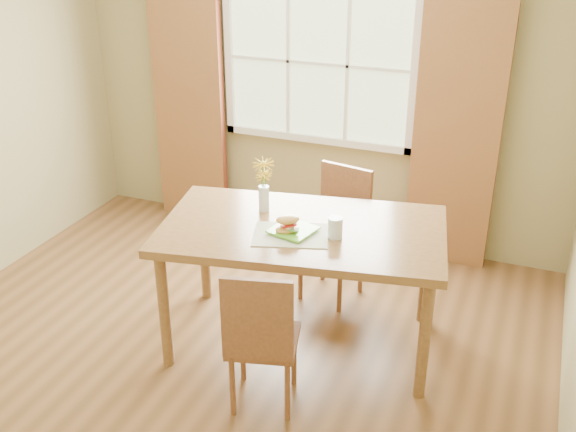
% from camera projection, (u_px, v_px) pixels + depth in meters
% --- Properties ---
extents(room, '(4.24, 3.84, 2.74)m').
position_uv_depth(room, '(210.00, 158.00, 3.86)').
color(room, brown).
rests_on(room, ground).
extents(window, '(1.62, 0.06, 1.32)m').
position_uv_depth(window, '(318.00, 63.00, 5.36)').
color(window, '#AFC293').
rests_on(window, room).
extents(curtain_left, '(0.65, 0.08, 2.20)m').
position_uv_depth(curtain_left, '(189.00, 100.00, 5.84)').
color(curtain_left, maroon).
rests_on(curtain_left, room).
extents(curtain_right, '(0.65, 0.08, 2.20)m').
position_uv_depth(curtain_right, '(457.00, 131.00, 5.08)').
color(curtain_right, maroon).
rests_on(curtain_right, room).
extents(dining_table, '(1.90, 1.29, 0.85)m').
position_uv_depth(dining_table, '(302.00, 239.00, 4.21)').
color(dining_table, brown).
rests_on(dining_table, room).
extents(chair_near, '(0.47, 0.47, 0.93)m').
position_uv_depth(chair_near, '(261.00, 335.00, 3.72)').
color(chair_near, brown).
rests_on(chair_near, room).
extents(chair_far, '(0.48, 0.48, 0.97)m').
position_uv_depth(chair_far, '(338.00, 227.00, 4.89)').
color(chair_far, brown).
rests_on(chair_far, room).
extents(placemat, '(0.53, 0.45, 0.01)m').
position_uv_depth(placemat, '(291.00, 235.00, 4.06)').
color(placemat, beige).
rests_on(placemat, dining_table).
extents(plate, '(0.29, 0.29, 0.01)m').
position_uv_depth(plate, '(293.00, 231.00, 4.09)').
color(plate, '#64BC2F').
rests_on(plate, placemat).
extents(croissant_sandwich, '(0.18, 0.17, 0.11)m').
position_uv_depth(croissant_sandwich, '(288.00, 224.00, 4.04)').
color(croissant_sandwich, gold).
rests_on(croissant_sandwich, plate).
extents(water_glass, '(0.09, 0.09, 0.13)m').
position_uv_depth(water_glass, '(335.00, 228.00, 4.01)').
color(water_glass, silver).
rests_on(water_glass, dining_table).
extents(flower_vase, '(0.14, 0.14, 0.35)m').
position_uv_depth(flower_vase, '(264.00, 180.00, 4.29)').
color(flower_vase, silver).
rests_on(flower_vase, dining_table).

